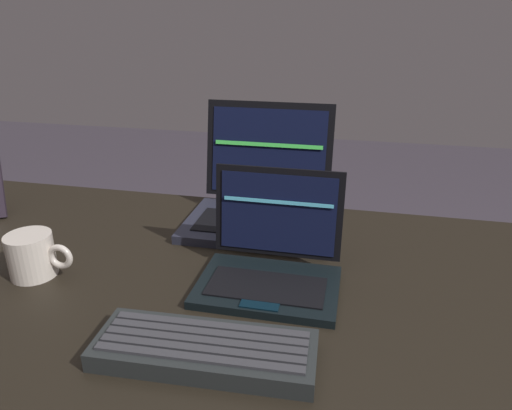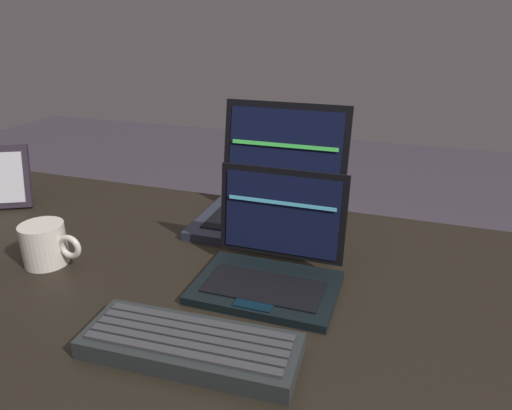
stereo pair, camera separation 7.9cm
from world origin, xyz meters
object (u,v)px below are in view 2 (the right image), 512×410
at_px(laptop_front, 271,264).
at_px(coffee_mug, 45,244).
at_px(laptop_rear, 273,201).
at_px(external_keyboard, 190,345).
at_px(photo_frame, 0,178).

xyz_separation_m(laptop_front, coffee_mug, (-0.43, -0.07, 0.00)).
xyz_separation_m(laptop_front, laptop_rear, (-0.07, 0.25, 0.01)).
bearing_deg(laptop_rear, external_keyboard, -87.61).
relative_size(external_keyboard, coffee_mug, 2.51).
xyz_separation_m(laptop_rear, coffee_mug, (-0.36, -0.32, -0.01)).
height_order(laptop_front, external_keyboard, laptop_front).
bearing_deg(laptop_rear, coffee_mug, -138.03).
height_order(laptop_rear, coffee_mug, laptop_rear).
bearing_deg(laptop_front, external_keyboard, -103.56).
xyz_separation_m(photo_frame, coffee_mug, (0.30, -0.20, -0.04)).
bearing_deg(laptop_front, photo_frame, 169.90).
distance_m(external_keyboard, coffee_mug, 0.41).
distance_m(laptop_rear, coffee_mug, 0.48).
bearing_deg(coffee_mug, external_keyboard, -21.46).
bearing_deg(laptop_rear, photo_frame, -169.50).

